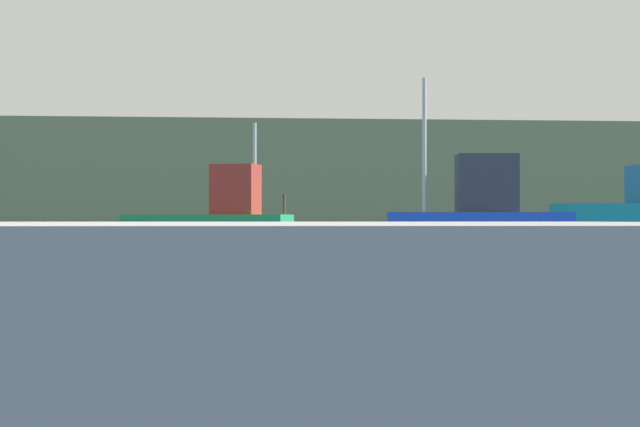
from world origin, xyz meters
TOP-DOWN VIEW (x-y plane):
  - hillside_backdrop at (0.00, 71.19)m, footprint 140.00×10.09m
  - fishing_boat_blue at (8.81, 29.40)m, footprint 5.29×2.18m
  - fishing_boat_green at (1.31, 37.74)m, footprint 6.09×3.59m

SIDE VIEW (x-z plane):
  - fishing_boat_green at x=1.31m, z-range -1.25..2.95m
  - fishing_boat_blue at x=8.81m, z-range -1.52..3.34m
  - hillside_backdrop at x=0.00m, z-range 0.00..6.98m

